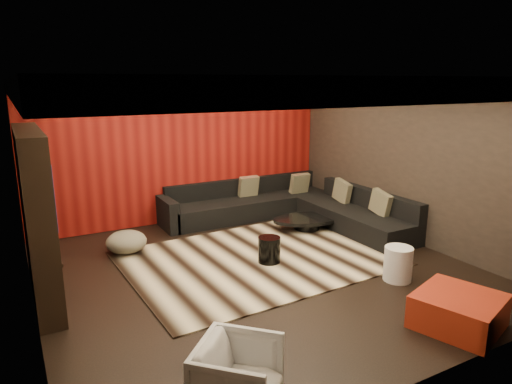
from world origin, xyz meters
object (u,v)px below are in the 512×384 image
white_side_table (398,264)px  coffee_table (307,223)px  orange_ottoman (458,311)px  armchair (238,377)px  drum_stool (269,250)px  sectional_sofa (288,209)px

white_side_table → coffee_table: bearing=85.8°
orange_ottoman → armchair: 2.83m
white_side_table → armchair: 3.41m
coffee_table → white_side_table: 2.50m
orange_ottoman → drum_stool: bearing=109.5°
drum_stool → white_side_table: 1.91m
drum_stool → armchair: bearing=-125.2°
armchair → sectional_sofa: bearing=7.6°
sectional_sofa → white_side_table: bearing=-92.8°
coffee_table → sectional_sofa: sectional_sofa is taller
coffee_table → orange_ottoman: (-0.52, -3.75, 0.06)m
coffee_table → armchair: 5.03m
orange_ottoman → sectional_sofa: 4.39m
coffee_table → sectional_sofa: 0.63m
drum_stool → white_side_table: (1.28, -1.41, 0.02)m
orange_ottoman → armchair: bearing=180.0°
drum_stool → orange_ottoman: 2.84m
white_side_table → sectional_sofa: sectional_sofa is taller
orange_ottoman → armchair: size_ratio=1.27×
drum_stool → white_side_table: bearing=-47.8°
drum_stool → armchair: size_ratio=0.59×
drum_stool → orange_ottoman: size_ratio=0.46×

